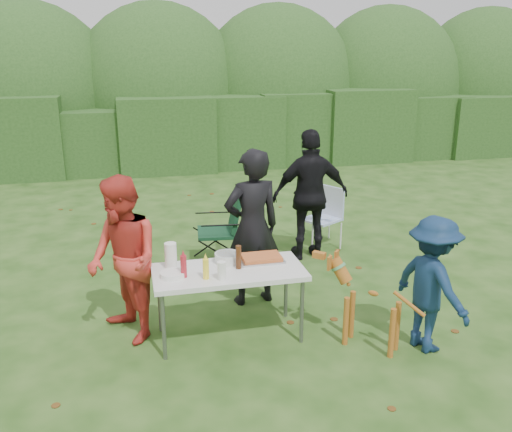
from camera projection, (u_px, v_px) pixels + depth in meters
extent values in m
plane|color=#1E4211|center=(228.00, 326.00, 5.78)|extent=(80.00, 80.00, 0.00)
cube|color=#23471C|center=(166.00, 134.00, 12.95)|extent=(22.00, 1.40, 1.70)
ellipsoid|color=#3D6628|center=(160.00, 97.00, 14.21)|extent=(20.00, 2.60, 3.20)
cube|color=silver|center=(229.00, 272.00, 5.37)|extent=(1.50, 0.70, 0.05)
cylinder|color=slate|center=(164.00, 327.00, 5.07)|extent=(0.04, 0.04, 0.69)
cylinder|color=slate|center=(302.00, 311.00, 5.37)|extent=(0.04, 0.04, 0.69)
cylinder|color=slate|center=(160.00, 301.00, 5.59)|extent=(0.04, 0.04, 0.69)
cylinder|color=slate|center=(286.00, 288.00, 5.89)|extent=(0.04, 0.04, 0.69)
imported|color=black|center=(252.00, 228.00, 6.09)|extent=(0.72, 0.54, 1.81)
imported|color=red|center=(123.00, 260.00, 5.33)|extent=(0.92, 1.01, 1.69)
imported|color=black|center=(311.00, 195.00, 7.42)|extent=(1.07, 0.47, 1.81)
imported|color=#112949|center=(432.00, 284.00, 5.18)|extent=(0.72, 0.98, 1.36)
cube|color=#B7B7BA|center=(261.00, 260.00, 5.60)|extent=(0.45, 0.30, 0.02)
cube|color=#C5602E|center=(261.00, 257.00, 5.59)|extent=(0.40, 0.26, 0.04)
cylinder|color=yellow|center=(206.00, 269.00, 5.13)|extent=(0.06, 0.06, 0.20)
cylinder|color=#AF1F2B|center=(184.00, 266.00, 5.16)|extent=(0.06, 0.06, 0.22)
cylinder|color=#47230F|center=(239.00, 257.00, 5.36)|extent=(0.06, 0.06, 0.24)
cylinder|color=white|center=(171.00, 256.00, 5.38)|extent=(0.12, 0.12, 0.26)
cylinder|color=white|center=(222.00, 271.00, 5.11)|extent=(0.08, 0.08, 0.18)
cylinder|color=silver|center=(227.00, 258.00, 5.54)|extent=(0.26, 0.26, 0.10)
cylinder|color=white|center=(173.00, 274.00, 5.19)|extent=(0.24, 0.24, 0.05)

